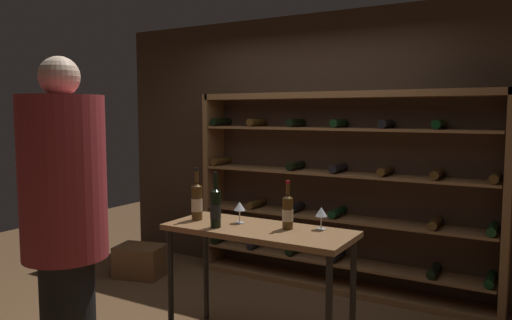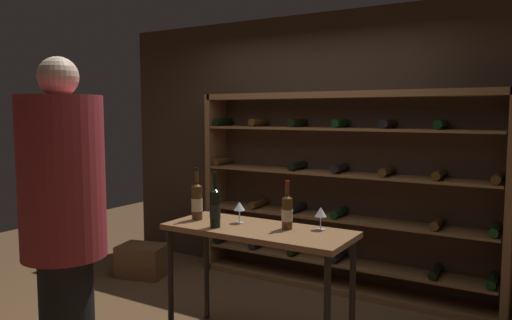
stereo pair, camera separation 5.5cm
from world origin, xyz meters
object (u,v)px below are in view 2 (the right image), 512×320
(wine_rack, at_px, (340,193))
(wine_crate, at_px, (143,260))
(tasting_table, at_px, (258,242))
(wine_glass_stemmed_center, at_px, (321,213))
(wine_bottle_black_capsule, at_px, (197,201))
(wine_bottle_red_label, at_px, (287,212))
(wine_glass_stemmed_left, at_px, (239,207))
(wine_bottle_green_slim, at_px, (215,207))
(person_host_in_suit, at_px, (64,215))

(wine_rack, bearing_deg, wine_crate, -160.33)
(tasting_table, height_order, wine_glass_stemmed_center, wine_glass_stemmed_center)
(wine_crate, height_order, wine_bottle_black_capsule, wine_bottle_black_capsule)
(tasting_table, height_order, wine_bottle_red_label, wine_bottle_red_label)
(wine_glass_stemmed_center, bearing_deg, tasting_table, -156.28)
(wine_glass_stemmed_left, xyz_separation_m, wine_glass_stemmed_center, (0.60, 0.12, -0.00))
(wine_bottle_green_slim, bearing_deg, wine_glass_stemmed_center, 25.78)
(wine_glass_stemmed_left, bearing_deg, wine_glass_stemmed_center, 11.09)
(wine_bottle_green_slim, xyz_separation_m, wine_bottle_red_label, (0.46, 0.22, -0.02))
(tasting_table, xyz_separation_m, wine_bottle_black_capsule, (-0.53, -0.01, 0.24))
(wine_bottle_black_capsule, relative_size, wine_bottle_green_slim, 1.00)
(wine_rack, height_order, tasting_table, wine_rack)
(tasting_table, distance_m, wine_glass_stemmed_left, 0.30)
(wine_bottle_green_slim, bearing_deg, wine_glass_stemmed_left, 70.95)
(wine_rack, distance_m, wine_glass_stemmed_left, 1.37)
(tasting_table, distance_m, person_host_in_suit, 1.32)
(wine_crate, bearing_deg, wine_bottle_black_capsule, -29.61)
(wine_bottle_black_capsule, bearing_deg, person_host_in_suit, -96.38)
(wine_bottle_red_label, xyz_separation_m, wine_glass_stemmed_left, (-0.39, -0.01, -0.00))
(wine_glass_stemmed_left, bearing_deg, wine_bottle_red_label, 1.92)
(person_host_in_suit, bearing_deg, wine_crate, -36.37)
(tasting_table, height_order, person_host_in_suit, person_host_in_suit)
(tasting_table, distance_m, wine_glass_stemmed_center, 0.49)
(person_host_in_suit, bearing_deg, wine_bottle_green_slim, -91.30)
(wine_crate, xyz_separation_m, wine_glass_stemmed_center, (2.24, -0.55, 0.84))
(wine_rack, relative_size, wine_glass_stemmed_left, 18.49)
(person_host_in_suit, relative_size, wine_crate, 4.20)
(wine_bottle_black_capsule, distance_m, wine_glass_stemmed_left, 0.34)
(wine_glass_stemmed_center, bearing_deg, wine_bottle_red_label, -153.43)
(wine_bottle_green_slim, xyz_separation_m, wine_glass_stemmed_center, (0.67, 0.32, -0.03))
(wine_bottle_red_label, bearing_deg, wine_rack, 95.82)
(wine_rack, xyz_separation_m, wine_bottle_black_capsule, (-0.59, -1.42, 0.09))
(wine_crate, xyz_separation_m, wine_glass_stemmed_left, (1.65, -0.67, 0.84))
(person_host_in_suit, bearing_deg, wine_bottle_black_capsule, -75.70)
(wine_crate, distance_m, wine_glass_stemmed_left, 1.97)
(tasting_table, xyz_separation_m, wine_crate, (-1.84, 0.73, -0.62))
(tasting_table, xyz_separation_m, wine_glass_stemmed_center, (0.40, 0.18, 0.22))
(wine_crate, bearing_deg, wine_bottle_red_label, -17.92)
(wine_bottle_green_slim, xyz_separation_m, wine_glass_stemmed_left, (0.07, 0.21, -0.02))
(wine_rack, bearing_deg, wine_glass_stemmed_left, -100.61)
(wine_glass_stemmed_left, bearing_deg, wine_bottle_green_slim, -109.05)
(wine_glass_stemmed_left, bearing_deg, person_host_in_suit, -111.47)
(wine_rack, bearing_deg, wine_bottle_green_slim, -101.76)
(wine_bottle_black_capsule, bearing_deg, wine_bottle_red_label, 6.81)
(wine_bottle_green_slim, distance_m, wine_glass_stemmed_left, 0.22)
(wine_bottle_green_slim, bearing_deg, person_host_in_suit, -111.99)
(person_host_in_suit, relative_size, wine_bottle_red_label, 5.90)
(wine_bottle_black_capsule, distance_m, wine_bottle_green_slim, 0.30)
(wine_rack, bearing_deg, wine_bottle_black_capsule, -112.47)
(tasting_table, bearing_deg, wine_glass_stemmed_center, 23.72)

